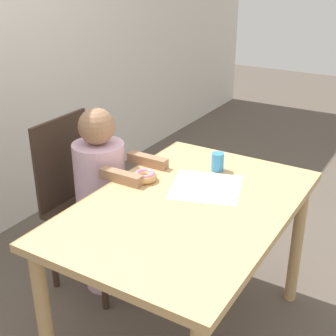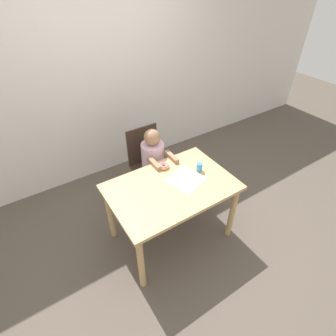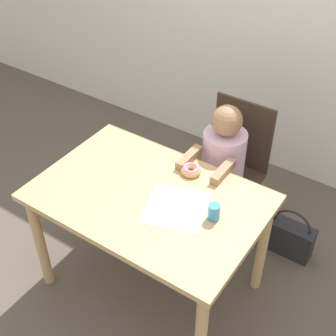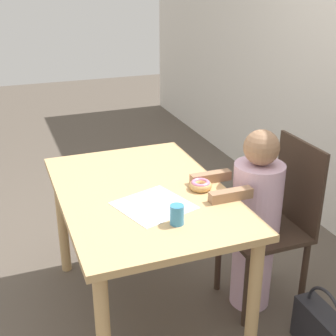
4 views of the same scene
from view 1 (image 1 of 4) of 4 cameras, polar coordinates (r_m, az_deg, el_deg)
name	(u,v)px [view 1 (image 1 of 4)]	position (r m, az deg, el deg)	size (l,w,h in m)	color
dining_table	(187,224)	(2.03, 2.37, -6.85)	(1.21, 0.81, 0.74)	tan
chair	(84,203)	(2.56, -10.17, -4.16)	(0.40, 0.42, 0.94)	#38281E
child_figure	(102,203)	(2.48, -8.01, -4.26)	(0.27, 0.46, 1.03)	silver
donut	(145,176)	(2.17, -2.86, -0.98)	(0.11, 0.11, 0.05)	tan
napkin	(207,187)	(2.12, 4.78, -2.38)	(0.39, 0.39, 0.00)	white
handbag	(134,221)	(3.06, -4.16, -6.46)	(0.32, 0.12, 0.37)	#232328
cup	(218,162)	(2.28, 6.07, 0.75)	(0.06, 0.06, 0.09)	teal
plate	(201,188)	(2.10, 4.06, -2.48)	(0.16, 0.16, 0.01)	silver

